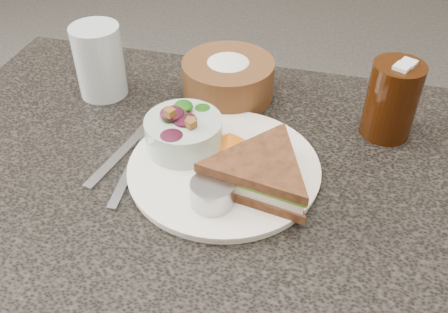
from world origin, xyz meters
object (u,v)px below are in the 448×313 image
dinner_plate (224,169)px  water_glass (99,61)px  dressing_ramekin (212,193)px  bread_basket (228,73)px  salad_bowl (184,128)px  sandwich (261,173)px  cola_glass (392,97)px

dinner_plate → water_glass: (-0.27, 0.16, 0.06)m
dressing_ramekin → bread_basket: size_ratio=0.37×
salad_bowl → dressing_ramekin: bearing=-55.4°
salad_bowl → dressing_ramekin: size_ratio=1.97×
dinner_plate → sandwich: size_ratio=1.52×
salad_bowl → sandwich: bearing=-24.4°
bread_basket → cola_glass: 0.28m
water_glass → dinner_plate: bearing=-30.8°
sandwich → bread_basket: bearing=124.4°
sandwich → water_glass: water_glass is taller
dressing_ramekin → water_glass: 0.37m
salad_bowl → dinner_plate: bearing=-22.7°
dressing_ramekin → sandwich: bearing=40.3°
dressing_ramekin → cola_glass: bearing=46.4°
cola_glass → water_glass: (-0.50, -0.00, -0.00)m
dinner_plate → sandwich: 0.08m
sandwich → dressing_ramekin: sandwich is taller
water_glass → cola_glass: bearing=0.2°
water_glass → sandwich: bearing=-30.0°
dressing_ramekin → cola_glass: cola_glass is taller
salad_bowl → water_glass: 0.24m
dressing_ramekin → water_glass: size_ratio=0.46×
cola_glass → water_glass: 0.50m
bread_basket → water_glass: 0.23m
dressing_ramekin → water_glass: bearing=138.7°
cola_glass → water_glass: cola_glass is taller
dinner_plate → water_glass: size_ratio=2.19×
sandwich → water_glass: size_ratio=1.44×
salad_bowl → cola_glass: bearing=23.4°
bread_basket → cola_glass: bearing=-9.3°
sandwich → water_glass: bearing=160.2°
sandwich → bread_basket: size_ratio=1.14×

